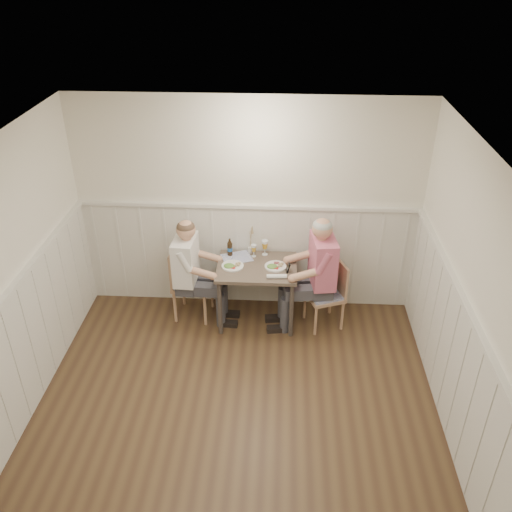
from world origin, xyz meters
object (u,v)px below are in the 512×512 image
Objects in this scene: dining_table at (257,273)px; chair_left at (188,280)px; chair_right at (329,291)px; man_in_pink at (318,282)px; grass_vase at (250,240)px; diner_cream at (191,279)px; beer_bottle at (230,248)px.

chair_left is (-0.82, 0.06, -0.16)m from dining_table.
man_in_pink reaches higher than chair_right.
diner_cream is at bearing -153.97° from grass_vase.
diner_cream is 6.09× the size of beer_bottle.
grass_vase reaches higher than chair_right.
dining_table is 4.13× the size of beer_bottle.
chair_left is 2.41× the size of grass_vase.
chair_right is (0.84, -0.03, -0.20)m from dining_table.
beer_bottle is at bearing 167.60° from chair_right.
grass_vase reaches higher than chair_left.
dining_table is 0.68× the size of diner_cream.
grass_vase reaches higher than beer_bottle.
man_in_pink is 1.47m from diner_cream.
diner_cream reaches higher than chair_right.
chair_left reaches higher than dining_table.
chair_left is at bearing 175.85° from dining_table.
chair_right is at bearing 11.44° from man_in_pink.
diner_cream is at bearing -149.56° from beer_bottle.
beer_bottle is (0.49, 0.16, 0.36)m from chair_left.
grass_vase is (-0.94, 0.33, 0.47)m from chair_right.
chair_right is 0.62× the size of diner_cream.
chair_right is 1.66m from chair_left.
grass_vase is at bearing 16.64° from beer_bottle.
chair_left is 0.63m from beer_bottle.
chair_right is 2.20× the size of grass_vase.
man_in_pink is at bearing -15.47° from beer_bottle.
beer_bottle is (-1.17, 0.26, 0.40)m from chair_right.
dining_table is 0.41m from grass_vase.
diner_cream is 0.83m from grass_vase.
chair_left reaches higher than chair_right.
man_in_pink is at bearing -0.98° from diner_cream.
beer_bottle reaches higher than chair_right.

